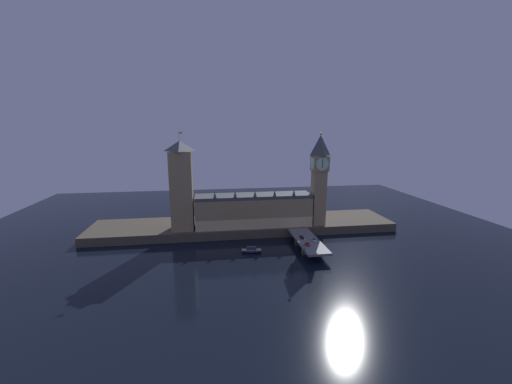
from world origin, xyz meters
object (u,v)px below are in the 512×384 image
object	(u,v)px
victoria_tower	(181,186)
boat_upstream	(252,250)
car_southbound_lead	(314,240)
pedestrian_mid_walk	(318,238)
pedestrian_near_rail	(303,245)
car_northbound_trail	(308,244)
clock_tower	(319,177)
street_lamp_near	(305,243)
car_northbound_lead	(302,237)

from	to	relation	value
victoria_tower	boat_upstream	distance (m)	65.26
car_southbound_lead	boat_upstream	distance (m)	39.20
pedestrian_mid_walk	victoria_tower	bearing A→B (deg)	157.73
victoria_tower	pedestrian_near_rail	world-z (taller)	victoria_tower
car_northbound_trail	pedestrian_near_rail	distance (m)	3.34
clock_tower	car_southbound_lead	size ratio (longest dim) A/B	13.86
clock_tower	street_lamp_near	xyz separation A→B (m)	(-23.48, -45.72, -30.85)
car_northbound_lead	car_southbound_lead	distance (m)	8.38
pedestrian_near_rail	pedestrian_mid_walk	bearing A→B (deg)	37.68
pedestrian_mid_walk	street_lamp_near	size ratio (longest dim) A/B	0.27
pedestrian_near_rail	boat_upstream	world-z (taller)	pedestrian_near_rail
victoria_tower	car_southbound_lead	size ratio (longest dim) A/B	14.03
victoria_tower	car_northbound_lead	bearing A→B (deg)	-21.85
pedestrian_mid_walk	street_lamp_near	world-z (taller)	street_lamp_near
car_northbound_lead	pedestrian_near_rail	bearing A→B (deg)	-102.45
street_lamp_near	boat_upstream	world-z (taller)	street_lamp_near
pedestrian_near_rail	pedestrian_mid_walk	distance (m)	15.49
pedestrian_near_rail	street_lamp_near	bearing A→B (deg)	-95.38
pedestrian_near_rail	street_lamp_near	world-z (taller)	street_lamp_near
boat_upstream	pedestrian_near_rail	bearing A→B (deg)	-18.86
clock_tower	car_northbound_trail	size ratio (longest dim) A/B	16.76
car_northbound_trail	clock_tower	bearing A→B (deg)	63.50
pedestrian_mid_walk	boat_upstream	bearing A→B (deg)	179.12
car_northbound_trail	street_lamp_near	world-z (taller)	street_lamp_near
clock_tower	street_lamp_near	bearing A→B (deg)	-117.18
clock_tower	pedestrian_mid_walk	bearing A→B (deg)	-108.69
victoria_tower	car_northbound_lead	distance (m)	86.87
victoria_tower	pedestrian_mid_walk	distance (m)	96.44
car_northbound_trail	boat_upstream	distance (m)	34.26
pedestrian_mid_walk	boat_upstream	xyz separation A→B (m)	(-41.85, 0.65, -5.64)
car_northbound_trail	victoria_tower	bearing A→B (deg)	150.47
victoria_tower	car_northbound_lead	world-z (taller)	victoria_tower
victoria_tower	pedestrian_mid_walk	size ratio (longest dim) A/B	38.41
pedestrian_near_rail	boat_upstream	distance (m)	31.77
clock_tower	pedestrian_near_rail	size ratio (longest dim) A/B	39.56
car_northbound_lead	pedestrian_near_rail	xyz separation A→B (m)	(-3.06, -13.88, 0.13)
car_northbound_lead	pedestrian_near_rail	distance (m)	14.21
car_northbound_lead	clock_tower	bearing A→B (deg)	54.04
clock_tower	boat_upstream	size ratio (longest dim) A/B	4.82
clock_tower	boat_upstream	bearing A→B (deg)	-149.24
clock_tower	street_lamp_near	world-z (taller)	clock_tower
victoria_tower	car_southbound_lead	bearing A→B (deg)	-23.79
car_southbound_lead	street_lamp_near	xyz separation A→B (m)	(-9.59, -12.41, 3.30)
car_northbound_lead	pedestrian_mid_walk	bearing A→B (deg)	-25.63
victoria_tower	clock_tower	bearing A→B (deg)	-1.68
car_southbound_lead	boat_upstream	xyz separation A→B (m)	(-38.79, 1.95, -5.36)
car_northbound_lead	car_northbound_trail	bearing A→B (deg)	-90.00
clock_tower	pedestrian_mid_walk	size ratio (longest dim) A/B	37.95
clock_tower	car_northbound_trail	world-z (taller)	clock_tower
victoria_tower	car_northbound_trail	size ratio (longest dim) A/B	16.96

